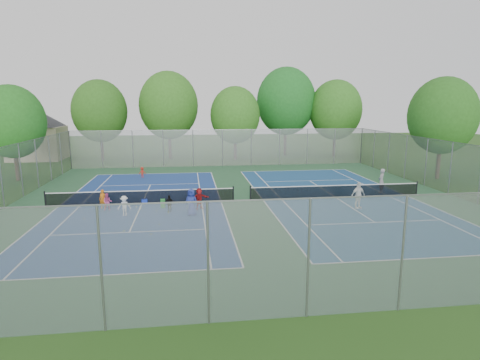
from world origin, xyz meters
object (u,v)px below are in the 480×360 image
at_px(instructor, 381,181).
at_px(net_right, 336,191).
at_px(ball_hopper, 163,203).
at_px(net_left, 142,197).
at_px(ball_crate, 144,201).

bearing_deg(instructor, net_right, -29.24).
height_order(ball_hopper, instructor, instructor).
relative_size(ball_hopper, instructor, 0.31).
bearing_deg(net_left, ball_crate, -16.70).
xyz_separation_m(net_right, ball_hopper, (-12.49, -1.34, -0.16)).
relative_size(net_left, ball_crate, 34.69).
relative_size(ball_crate, instructor, 0.20).
height_order(net_left, ball_hopper, net_left).
bearing_deg(instructor, net_left, -40.63).
xyz_separation_m(net_right, ball_crate, (-13.84, -0.05, -0.30)).
bearing_deg(net_left, instructor, 3.39).
bearing_deg(net_right, net_left, 180.00).
bearing_deg(net_right, instructor, 14.78).
bearing_deg(ball_hopper, ball_crate, 136.09).
bearing_deg(instructor, ball_hopper, -35.73).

